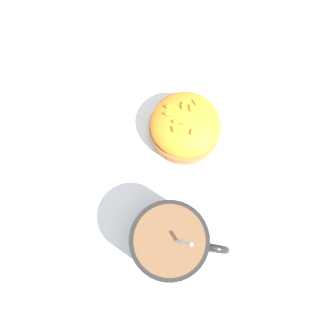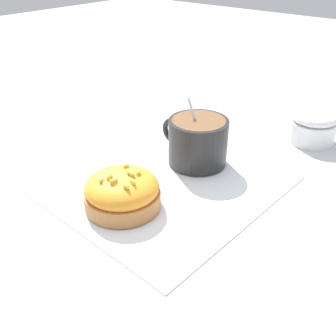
# 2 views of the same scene
# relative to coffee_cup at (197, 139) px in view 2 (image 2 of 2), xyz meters

# --- Properties ---
(ground_plane) EXTENTS (3.00, 3.00, 0.00)m
(ground_plane) POSITION_rel_coffee_cup_xyz_m (0.08, 0.00, -0.04)
(ground_plane) COLOR #B2B2B7
(paper_napkin) EXTENTS (0.32, 0.30, 0.00)m
(paper_napkin) POSITION_rel_coffee_cup_xyz_m (0.08, 0.00, -0.04)
(paper_napkin) COLOR white
(paper_napkin) RESTS_ON ground_plane
(coffee_cup) EXTENTS (0.09, 0.12, 0.10)m
(coffee_cup) POSITION_rel_coffee_cup_xyz_m (0.00, 0.00, 0.00)
(coffee_cup) COLOR black
(coffee_cup) RESTS_ON paper_napkin
(frosted_pastry) EXTENTS (0.10, 0.10, 0.05)m
(frosted_pastry) POSITION_rel_coffee_cup_xyz_m (0.16, -0.00, -0.02)
(frosted_pastry) COLOR #B2753D
(frosted_pastry) RESTS_ON paper_napkin
(sugar_bowl) EXTENTS (0.08, 0.08, 0.06)m
(sugar_bowl) POSITION_rel_coffee_cup_xyz_m (-0.19, 0.11, -0.01)
(sugar_bowl) COLOR white
(sugar_bowl) RESTS_ON ground_plane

